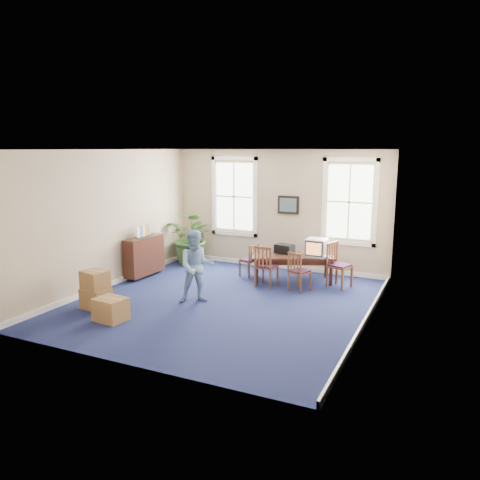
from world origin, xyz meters
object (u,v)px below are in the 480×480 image
at_px(credenza, 144,258).
at_px(cardboard_boxes, 107,289).
at_px(chair_near_left, 267,266).
at_px(potted_plant, 192,238).
at_px(crt_tv, 317,248).
at_px(man, 197,266).
at_px(conference_table, 292,268).

relative_size(credenza, cardboard_boxes, 0.84).
bearing_deg(chair_near_left, cardboard_boxes, 54.65).
bearing_deg(cardboard_boxes, chair_near_left, 49.67).
bearing_deg(cardboard_boxes, potted_plant, 94.98).
bearing_deg(crt_tv, credenza, -162.44).
relative_size(crt_tv, potted_plant, 0.34).
relative_size(crt_tv, cardboard_boxes, 0.36).
distance_m(chair_near_left, man, 1.95).
relative_size(chair_near_left, credenza, 0.82).
height_order(conference_table, cardboard_boxes, cardboard_boxes).
relative_size(chair_near_left, man, 0.64).
xyz_separation_m(chair_near_left, potted_plant, (-2.73, 1.16, 0.26)).
xyz_separation_m(chair_near_left, cardboard_boxes, (-2.38, -2.81, -0.08)).
relative_size(conference_table, crt_tv, 3.82).
height_order(credenza, potted_plant, potted_plant).
relative_size(conference_table, potted_plant, 1.31).
xyz_separation_m(chair_near_left, credenza, (-3.15, -0.50, -0.02)).
relative_size(conference_table, chair_near_left, 1.98).
xyz_separation_m(man, cardboard_boxes, (-1.46, -1.11, -0.36)).
height_order(conference_table, chair_near_left, chair_near_left).
relative_size(conference_table, cardboard_boxes, 1.36).
bearing_deg(credenza, cardboard_boxes, -69.29).
xyz_separation_m(conference_table, man, (-1.33, -2.37, 0.44)).
height_order(crt_tv, chair_near_left, crt_tv).
bearing_deg(potted_plant, chair_near_left, -23.10).
bearing_deg(potted_plant, crt_tv, -6.81).
bearing_deg(man, potted_plant, 88.77).
xyz_separation_m(conference_table, potted_plant, (-3.13, 0.49, 0.42)).
xyz_separation_m(crt_tv, cardboard_boxes, (-3.37, -3.53, -0.48)).
bearing_deg(conference_table, credenza, 174.25).
bearing_deg(conference_table, potted_plant, 147.05).
bearing_deg(man, credenza, 118.32).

